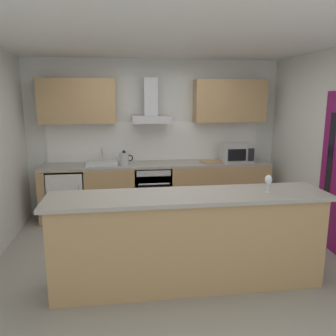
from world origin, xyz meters
name	(u,v)px	position (x,y,z in m)	size (l,w,h in m)	color
ground	(170,256)	(0.00, 0.00, -0.01)	(5.27, 4.72, 0.02)	gray
ceiling	(171,39)	(0.00, 0.00, 2.61)	(5.27, 4.72, 0.02)	white
wall_back	(155,137)	(0.00, 1.92, 1.30)	(5.27, 0.12, 2.60)	silver
backsplash_tile	(155,141)	(0.00, 1.85, 1.23)	(3.63, 0.02, 0.66)	white
counter_back	(157,189)	(0.00, 1.54, 0.45)	(3.76, 0.60, 0.90)	tan
counter_island	(189,240)	(0.09, -0.69, 0.51)	(2.88, 0.64, 1.01)	tan
upper_cabinets	(156,101)	(0.00, 1.69, 1.91)	(3.71, 0.32, 0.70)	tan
oven	(152,190)	(-0.09, 1.52, 0.46)	(0.60, 0.62, 0.80)	slate
refrigerator	(68,195)	(-1.46, 1.51, 0.43)	(0.58, 0.60, 0.85)	white
microwave	(237,153)	(1.34, 1.49, 1.05)	(0.50, 0.38, 0.30)	#B7BABC
sink	(102,163)	(-0.89, 1.53, 0.93)	(0.50, 0.40, 0.26)	silver
kettle	(124,158)	(-0.54, 1.48, 1.01)	(0.29, 0.15, 0.24)	#B7BABC
range_hood	(151,109)	(-0.09, 1.65, 1.79)	(0.62, 0.45, 0.72)	#B7BABC
wine_glass	(268,180)	(0.92, -0.71, 1.13)	(0.08, 0.08, 0.18)	silver
chopping_board	(212,162)	(0.91, 1.49, 0.91)	(0.34, 0.22, 0.02)	tan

